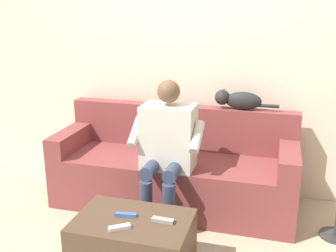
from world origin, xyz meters
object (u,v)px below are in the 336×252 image
(coffee_table, at_px, (133,247))
(person_solo_seated, at_px, (167,143))
(couch, at_px, (174,172))
(cat_on_backrest, at_px, (238,100))
(remote_gray, at_px, (163,220))
(remote_blue, at_px, (126,215))
(remote_white, at_px, (120,227))

(coffee_table, height_order, person_solo_seated, person_solo_seated)
(couch, distance_m, cat_on_backrest, 0.85)
(coffee_table, bearing_deg, person_solo_seated, -91.57)
(remote_gray, bearing_deg, coffee_table, 7.92)
(coffee_table, distance_m, cat_on_backrest, 1.58)
(coffee_table, xyz_separation_m, remote_blue, (0.06, -0.02, 0.22))
(coffee_table, distance_m, remote_white, 0.26)
(remote_blue, distance_m, remote_white, 0.16)
(couch, distance_m, remote_blue, 1.04)
(cat_on_backrest, xyz_separation_m, remote_white, (0.54, 1.44, -0.52))
(coffee_table, height_order, remote_gray, remote_gray)
(remote_blue, bearing_deg, couch, 78.64)
(coffee_table, xyz_separation_m, person_solo_seated, (-0.02, -0.75, 0.47))
(cat_on_backrest, relative_size, remote_gray, 3.85)
(person_solo_seated, distance_m, remote_gray, 0.79)
(coffee_table, bearing_deg, remote_white, 75.07)
(person_solo_seated, xyz_separation_m, remote_white, (0.06, 0.88, -0.26))
(couch, bearing_deg, remote_white, 88.30)
(couch, xyz_separation_m, remote_white, (0.04, 1.19, 0.12))
(cat_on_backrest, height_order, remote_gray, cat_on_backrest)
(coffee_table, distance_m, person_solo_seated, 0.89)
(cat_on_backrest, relative_size, remote_white, 4.08)
(person_solo_seated, bearing_deg, remote_gray, 103.70)
(coffee_table, bearing_deg, remote_gray, -174.21)
(couch, relative_size, cat_on_backrest, 3.77)
(person_solo_seated, relative_size, remote_blue, 8.36)
(person_solo_seated, relative_size, cat_on_backrest, 2.12)
(remote_gray, bearing_deg, remote_blue, 1.18)
(couch, height_order, cat_on_backrest, cat_on_backrest)
(couch, height_order, coffee_table, couch)
(remote_white, bearing_deg, remote_gray, -1.79)
(person_solo_seated, distance_m, remote_blue, 0.77)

